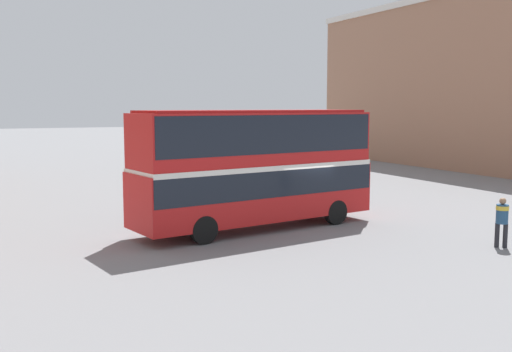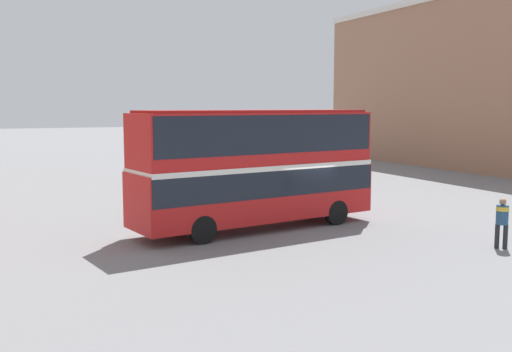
% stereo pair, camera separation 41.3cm
% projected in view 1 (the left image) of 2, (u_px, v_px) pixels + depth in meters
% --- Properties ---
extents(ground_plane, '(240.00, 240.00, 0.00)m').
position_uv_depth(ground_plane, '(297.00, 225.00, 24.68)').
color(ground_plane, slate).
extents(building_row_right, '(11.49, 33.97, 13.49)m').
position_uv_depth(building_row_right, '(500.00, 82.00, 47.46)').
color(building_row_right, '#9E7056').
rests_on(building_row_right, ground_plane).
extents(double_decker_bus, '(10.37, 4.15, 4.72)m').
position_uv_depth(double_decker_bus, '(256.00, 162.00, 23.57)').
color(double_decker_bus, red).
rests_on(double_decker_bus, ground_plane).
extents(pedestrian_foreground, '(0.60, 0.60, 1.74)m').
position_uv_depth(pedestrian_foreground, '(502.00, 217.00, 20.59)').
color(pedestrian_foreground, '#232328').
rests_on(pedestrian_foreground, ground_plane).
extents(parked_car_kerb_near, '(4.05, 2.12, 1.51)m').
position_uv_depth(parked_car_kerb_near, '(292.00, 168.00, 39.68)').
color(parked_car_kerb_near, navy).
rests_on(parked_car_kerb_near, ground_plane).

